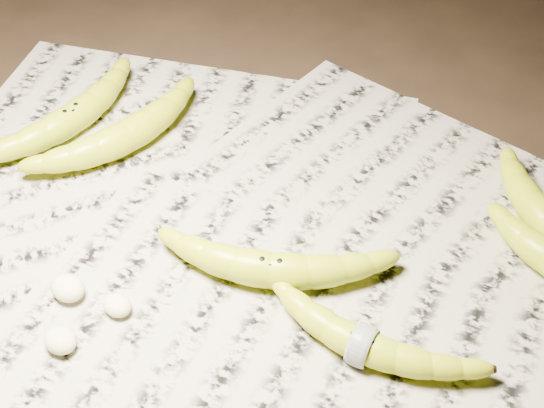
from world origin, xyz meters
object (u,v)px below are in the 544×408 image
Objects in this scene: banana_left_b at (126,134)px; banana_center at (271,268)px; banana_left_a at (71,116)px; banana_taped at (362,343)px.

banana_left_b is 0.99× the size of banana_center.
banana_left_b is at bearing -77.03° from banana_left_a.
banana_left_b is at bearing 159.81° from banana_taped.
banana_center is 1.08× the size of banana_taped.
banana_left_a is 0.35m from banana_center.
banana_left_a is 1.12× the size of banana_taped.
banana_center is at bearing 162.50° from banana_taped.
banana_taped is (0.12, -0.02, -0.00)m from banana_center.
banana_left_a is 1.04× the size of banana_center.
banana_left_a is 1.05× the size of banana_left_b.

